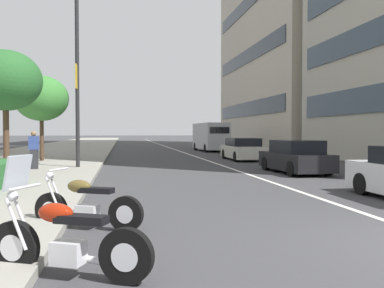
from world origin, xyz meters
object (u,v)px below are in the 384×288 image
street_lamp_with_banners (85,60)px  street_tree_mid_sidewalk (5,81)px  car_far_down_avenue (243,150)px  street_tree_far_plaza (41,99)px  delivery_van_ahead (211,136)px  motorcycle_second_in_row (65,242)px  pedestrian_on_plaza (34,150)px  motorcycle_mid_row (86,206)px  car_following_behind (295,158)px

street_lamp_with_banners → street_tree_mid_sidewalk: street_lamp_with_banners is taller
car_far_down_avenue → street_tree_far_plaza: 12.40m
street_tree_mid_sidewalk → street_lamp_with_banners: bearing=-40.5°
delivery_van_ahead → street_tree_mid_sidewalk: 24.08m
delivery_van_ahead → street_lamp_with_banners: (-17.43, 9.67, 3.73)m
motorcycle_second_in_row → car_far_down_avenue: (19.94, -8.19, 0.21)m
car_far_down_avenue → pedestrian_on_plaza: pedestrian_on_plaza is taller
street_lamp_with_banners → pedestrian_on_plaza: bearing=109.4°
car_far_down_avenue → street_tree_mid_sidewalk: size_ratio=0.94×
motorcycle_mid_row → car_far_down_avenue: car_far_down_avenue is taller
motorcycle_second_in_row → car_following_behind: bearing=-100.3°
delivery_van_ahead → street_tree_mid_sidewalk: size_ratio=1.33×
motorcycle_mid_row → pedestrian_on_plaza: bearing=-49.0°
street_lamp_with_banners → pedestrian_on_plaza: size_ratio=5.00×
motorcycle_second_in_row → street_tree_far_plaza: size_ratio=0.43×
street_tree_far_plaza → delivery_van_ahead: bearing=-44.5°
motorcycle_mid_row → car_far_down_avenue: size_ratio=0.45×
street_tree_mid_sidewalk → street_tree_far_plaza: street_tree_far_plaza is taller
motorcycle_mid_row → car_following_behind: car_following_behind is taller
street_tree_mid_sidewalk → street_tree_far_plaza: 7.84m
street_tree_mid_sidewalk → pedestrian_on_plaza: bearing=-12.3°
motorcycle_mid_row → street_lamp_with_banners: 12.90m
car_following_behind → street_tree_mid_sidewalk: (-0.25, 11.73, 3.04)m
pedestrian_on_plaza → motorcycle_second_in_row: bearing=-165.4°
motorcycle_mid_row → car_far_down_avenue: bearing=-90.0°
car_following_behind → street_lamp_with_banners: street_lamp_with_banners is taller
car_far_down_avenue → street_tree_far_plaza: street_tree_far_plaza is taller
street_tree_mid_sidewalk → motorcycle_second_in_row: bearing=-162.2°
street_tree_far_plaza → pedestrian_on_plaza: bearing=-173.0°
motorcycle_mid_row → pedestrian_on_plaza: (11.22, 3.18, 0.58)m
motorcycle_second_in_row → street_tree_mid_sidewalk: size_ratio=0.43×
delivery_van_ahead → motorcycle_mid_row: bearing=161.5°
pedestrian_on_plaza → motorcycle_mid_row: bearing=-162.5°
car_far_down_avenue → delivery_van_ahead: size_ratio=0.71×
delivery_van_ahead → street_lamp_with_banners: 20.28m
car_following_behind → street_lamp_with_banners: bearing=70.1°
car_far_down_avenue → pedestrian_on_plaza: 12.91m
motorcycle_second_in_row → pedestrian_on_plaza: pedestrian_on_plaza is taller
car_far_down_avenue → street_tree_mid_sidewalk: (-8.52, 11.85, 3.05)m
street_lamp_with_banners → street_tree_far_plaza: bearing=30.9°
motorcycle_second_in_row → car_far_down_avenue: motorcycle_second_in_row is taller
car_following_behind → pedestrian_on_plaza: (2.11, 11.22, 0.33)m
street_tree_far_plaza → pedestrian_on_plaza: 6.13m
motorcycle_second_in_row → motorcycle_mid_row: size_ratio=1.01×
motorcycle_mid_row → delivery_van_ahead: size_ratio=0.32×
street_lamp_with_banners → street_tree_mid_sidewalk: (-3.12, 2.67, -1.40)m
street_tree_mid_sidewalk → pedestrian_on_plaza: (2.36, -0.51, -2.71)m
delivery_van_ahead → street_lamp_with_banners: size_ratio=0.75×
car_following_behind → delivery_van_ahead: (20.30, -0.61, 0.71)m
motorcycle_second_in_row → car_far_down_avenue: 21.56m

